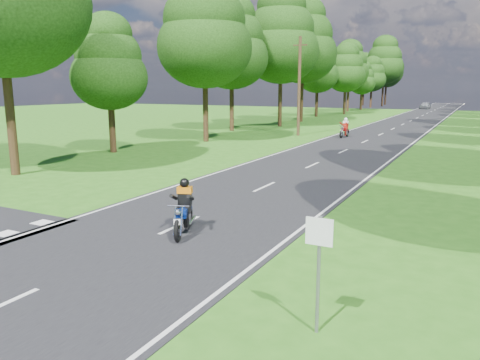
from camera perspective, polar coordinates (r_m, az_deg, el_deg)
The scene contains 9 objects.
ground at distance 12.41m, azimuth -12.65°, elevation -7.82°, with size 160.00×160.00×0.00m, color #286016.
main_road at distance 59.54m, azimuth 20.08°, elevation 6.78°, with size 7.00×140.00×0.02m, color black.
road_markings at distance 57.71m, azimuth 19.70°, elevation 6.70°, with size 7.40×140.00×0.01m.
treeline at distance 69.39m, azimuth 22.90°, elevation 13.96°, with size 40.00×115.35×14.78m.
telegraph_pole at distance 39.36m, azimuth 7.23°, elevation 11.32°, with size 1.20×0.26×8.00m.
road_sign at distance 7.70m, azimuth 9.58°, elevation -9.10°, with size 0.45×0.07×2.00m.
rider_near_blue at distance 12.95m, azimuth -6.91°, elevation -3.21°, with size 0.61×1.82×1.52m, color navy, non-canonical shape.
rider_far_red at distance 38.49m, azimuth 12.63°, elevation 6.26°, with size 0.63×1.88×1.57m, color maroon, non-canonical shape.
distant_car at distance 93.16m, azimuth 21.66°, elevation 8.46°, with size 1.49×3.69×1.26m, color #A8ABAF.
Camera 1 is at (7.65, -8.91, 4.01)m, focal length 35.00 mm.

